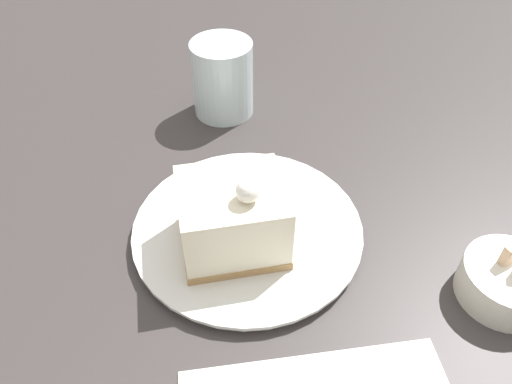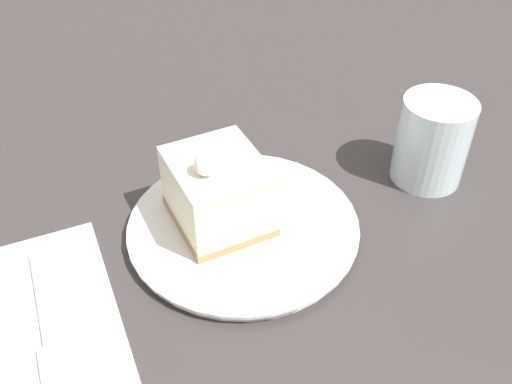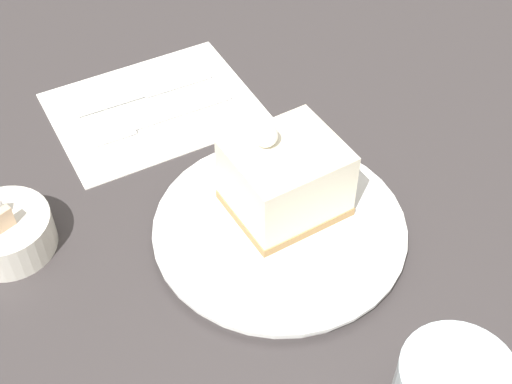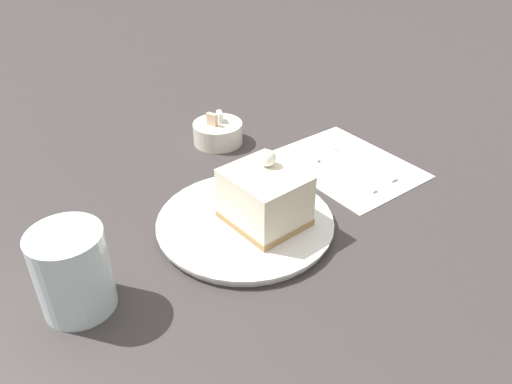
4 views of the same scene
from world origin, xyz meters
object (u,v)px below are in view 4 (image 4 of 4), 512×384
(fork, at_px, (329,164))
(sugar_bowl, at_px, (218,133))
(cake_slice, at_px, (265,197))
(plate, at_px, (245,223))
(knife, at_px, (364,162))
(drinking_glass, at_px, (73,271))

(fork, height_order, sugar_bowl, sugar_bowl)
(cake_slice, relative_size, sugar_bowl, 1.19)
(fork, relative_size, sugar_bowl, 1.96)
(plate, distance_m, sugar_bowl, 0.26)
(knife, bearing_deg, fork, 147.90)
(plate, relative_size, knife, 1.47)
(drinking_glass, bearing_deg, knife, 0.45)
(plate, relative_size, fork, 1.42)
(sugar_bowl, bearing_deg, drinking_glass, -147.65)
(cake_slice, distance_m, drinking_glass, 0.26)
(sugar_bowl, bearing_deg, fork, -63.28)
(plate, distance_m, drinking_glass, 0.24)
(plate, height_order, drinking_glass, drinking_glass)
(plate, xyz_separation_m, sugar_bowl, (0.12, 0.23, 0.01))
(sugar_bowl, distance_m, drinking_glass, 0.42)
(plate, xyz_separation_m, cake_slice, (0.02, -0.02, 0.04))
(fork, xyz_separation_m, sugar_bowl, (-0.10, 0.19, 0.01))
(cake_slice, distance_m, knife, 0.25)
(fork, distance_m, knife, 0.06)
(knife, height_order, sugar_bowl, sugar_bowl)
(fork, bearing_deg, sugar_bowl, 119.54)
(fork, relative_size, knife, 1.04)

